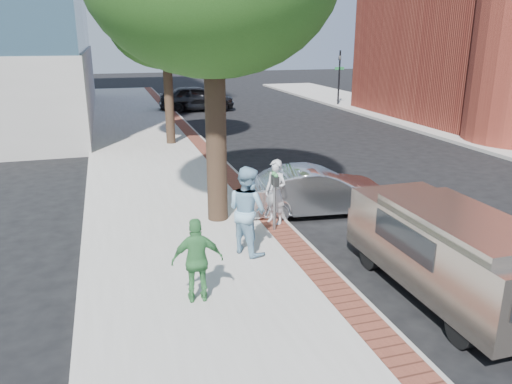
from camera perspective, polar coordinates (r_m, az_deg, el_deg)
name	(u,v)px	position (r m, az deg, el deg)	size (l,w,h in m)	color
ground	(261,249)	(11.66, 0.60, -6.54)	(120.00, 120.00, 0.00)	black
sidewalk	(158,168)	(18.84, -11.09, 2.76)	(5.00, 60.00, 0.15)	#9E9991
brick_strip	(217,161)	(19.14, -4.54, 3.51)	(0.60, 60.00, 0.01)	brown
curb	(225,163)	(19.23, -3.51, 3.35)	(0.10, 60.00, 0.15)	gray
sidewalk_far	(511,142)	(25.78, 27.12, 5.08)	(5.00, 60.00, 0.15)	#9E9991
signal_near	(171,77)	(32.53, -9.71, 12.79)	(0.70, 0.15, 3.80)	black
signal_far	(339,74)	(35.88, 9.50, 13.21)	(0.70, 0.15, 3.80)	black
tree_far	(165,22)	(22.34, -10.37, 18.59)	(4.80, 4.80, 7.14)	black
parking_meter	(275,189)	(12.02, 2.17, 0.32)	(0.12, 0.32, 1.47)	gray
person_gray	(276,192)	(12.57, 2.25, 0.01)	(0.60, 0.40, 1.65)	#BCBCC1
person_officer	(247,210)	(10.81, -1.01, -2.08)	(0.95, 0.74, 1.95)	#86B4D0
person_green	(197,260)	(8.97, -6.71, -7.77)	(0.92, 0.38, 1.57)	#3D8746
sedan_silver	(315,191)	(13.81, 6.81, 0.11)	(1.39, 3.98, 1.31)	#B7B9BE
bg_car	(197,98)	(33.51, -6.80, 10.61)	(1.97, 4.89, 1.67)	black
van	(444,247)	(10.08, 20.69, -5.89)	(1.82, 4.68, 1.72)	gray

